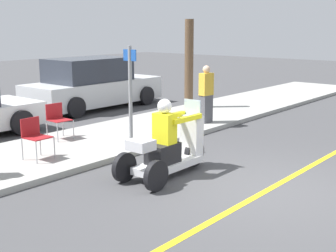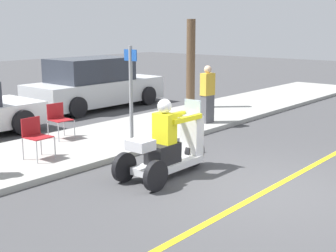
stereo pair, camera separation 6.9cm
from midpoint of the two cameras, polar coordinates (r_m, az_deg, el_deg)
ground_plane at (r=8.17m, az=11.87°, el=-7.63°), size 60.00×60.00×0.00m
lane_stripe at (r=7.77m, az=10.15°, el=-8.60°), size 24.00×0.12×0.01m
sidewalk_strip at (r=10.96m, az=-9.86°, el=-2.14°), size 28.00×2.80×0.12m
motorcycle_trike at (r=8.60m, az=-0.14°, el=-2.76°), size 2.11×0.85×1.45m
spectator_mid_group at (r=12.77m, az=4.51°, el=3.75°), size 0.39×0.26×1.56m
folding_chair_set_back at (r=11.27m, az=-13.52°, el=1.05°), size 0.49×0.49×0.82m
folding_chair_curbside at (r=9.64m, az=-16.17°, el=-0.95°), size 0.49×0.49×0.82m
parked_car_lot_center at (r=15.89m, az=-9.29°, el=4.98°), size 4.84×2.02×1.69m
tree_trunk at (r=15.10m, az=2.44°, el=7.57°), size 0.28×0.28×2.81m
street_sign at (r=10.04m, az=-4.81°, el=4.03°), size 0.08×0.36×2.20m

